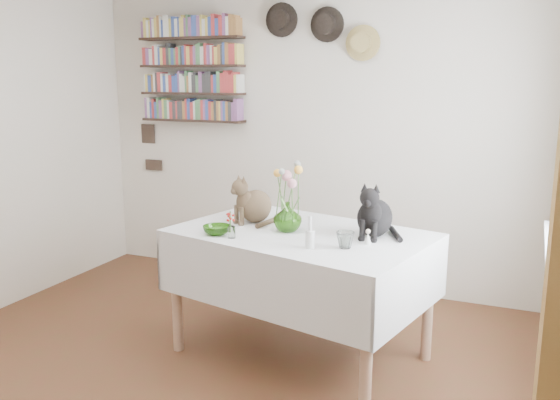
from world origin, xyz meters
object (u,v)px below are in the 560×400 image
at_px(tabby_cat, 256,197).
at_px(bookshelf_unit, 192,70).
at_px(black_cat, 375,208).
at_px(flower_vase, 288,217).
at_px(dining_table, 301,263).

relative_size(tabby_cat, bookshelf_unit, 0.33).
relative_size(black_cat, flower_vase, 1.87).
xyz_separation_m(tabby_cat, black_cat, (0.82, -0.04, 0.01)).
height_order(dining_table, tabby_cat, tabby_cat).
relative_size(dining_table, black_cat, 4.94).
relative_size(black_cat, bookshelf_unit, 0.35).
xyz_separation_m(dining_table, flower_vase, (-0.08, -0.01, 0.30)).
height_order(tabby_cat, bookshelf_unit, bookshelf_unit).
distance_m(dining_table, flower_vase, 0.31).
bearing_deg(flower_vase, bookshelf_unit, 138.40).
relative_size(tabby_cat, black_cat, 0.94).
bearing_deg(bookshelf_unit, flower_vase, -41.60).
xyz_separation_m(tabby_cat, bookshelf_unit, (-1.17, 1.15, 0.84)).
distance_m(black_cat, bookshelf_unit, 2.47).
bearing_deg(bookshelf_unit, tabby_cat, -44.45).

